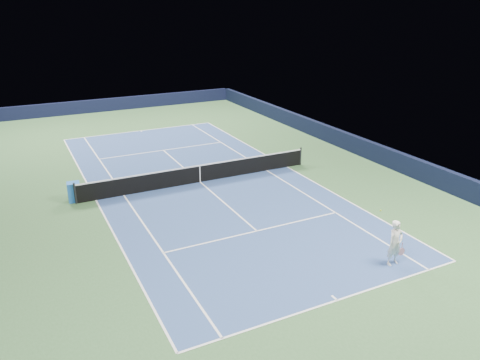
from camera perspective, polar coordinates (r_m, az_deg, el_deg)
name	(u,v)px	position (r m, az deg, el deg)	size (l,w,h in m)	color
ground	(200,182)	(25.22, -4.88, -0.26)	(40.00, 40.00, 0.00)	#325930
wall_far	(116,104)	(43.45, -14.86, 8.94)	(22.00, 0.35, 1.10)	black
wall_right	(359,146)	(30.48, 14.36, 4.01)	(0.35, 40.00, 1.10)	black
court_surface	(200,182)	(25.22, -4.88, -0.26)	(10.97, 23.77, 0.01)	navy
baseline_far	(141,131)	(36.03, -12.01, 5.90)	(10.97, 0.08, 0.00)	white
baseline_near	(337,300)	(16.02, 11.77, -14.16)	(10.97, 0.08, 0.00)	white
sideline_doubles_right	(287,167)	(27.57, 5.75, 1.61)	(0.08, 23.77, 0.00)	white
sideline_doubles_left	(96,200)	(23.92, -17.16, -2.36)	(0.08, 23.77, 0.00)	white
sideline_singles_right	(267,170)	(26.90, 3.28, 1.18)	(0.08, 23.77, 0.00)	white
sideline_singles_left	(124,195)	(24.14, -13.97, -1.82)	(0.08, 23.77, 0.00)	white
service_line_far	(163,150)	(30.94, -9.33, 3.60)	(8.23, 0.08, 0.00)	white
service_line_near	(257,231)	(19.92, 2.07, -6.23)	(8.23, 0.08, 0.00)	white
center_service_line	(200,182)	(25.22, -4.88, -0.24)	(0.08, 12.80, 0.00)	white
center_mark_far	(141,131)	(35.89, -11.95, 5.85)	(0.08, 0.30, 0.00)	white
center_mark_near	(334,298)	(16.11, 11.44, -13.90)	(0.08, 0.30, 0.00)	white
tennis_net	(200,173)	(25.05, -4.91, 0.81)	(12.90, 0.10, 1.07)	black
sponsor_cube	(74,192)	(23.98, -19.56, -1.37)	(0.64, 0.60, 0.97)	blue
tennis_player	(395,243)	(18.07, 18.40, -7.29)	(0.81, 1.26, 1.78)	white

